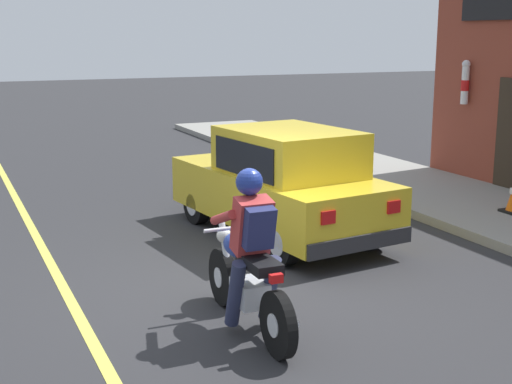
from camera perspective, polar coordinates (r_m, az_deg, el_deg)
The scene contains 5 objects.
ground_plane at distance 8.19m, azimuth -1.47°, elevation -7.84°, with size 80.00×80.00×0.00m, color #2B2B2D.
sidewalk_curb at distance 13.18m, azimuth 13.94°, elevation -0.04°, with size 2.60×22.00×0.14m, color gray.
lane_stripe at distance 10.54m, azimuth -17.03°, elevation -3.71°, with size 0.12×19.80×0.01m, color #D1C64C.
motorcycle_with_rider at distance 6.93m, azimuth -0.57°, elevation -5.76°, with size 0.56×2.02×1.62m.
car_hatchback at distance 10.14m, azimuth 2.03°, elevation 0.64°, with size 2.07×3.94×1.57m.
Camera 1 is at (-2.96, -7.09, 2.84)m, focal length 50.00 mm.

